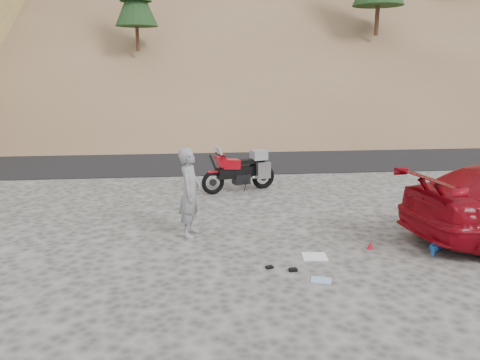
{
  "coord_description": "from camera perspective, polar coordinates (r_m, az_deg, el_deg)",
  "views": [
    {
      "loc": [
        -1.45,
        -9.33,
        3.44
      ],
      "look_at": [
        -0.45,
        0.73,
        1.0
      ],
      "focal_mm": 35.0,
      "sensor_mm": 36.0,
      "label": 1
    }
  ],
  "objects": [
    {
      "name": "man",
      "position": [
        9.97,
        -5.97,
        -6.69
      ],
      "size": [
        0.6,
        0.77,
        1.86
      ],
      "primitive_type": "imported",
      "rotation": [
        0.0,
        0.0,
        1.32
      ],
      "color": "gray",
      "rests_on": "ground"
    },
    {
      "name": "gear_blue_cloth",
      "position": [
        8.04,
        9.87,
        -11.93
      ],
      "size": [
        0.4,
        0.34,
        0.01
      ],
      "primitive_type": "cube",
      "rotation": [
        0.0,
        0.0,
        -0.32
      ],
      "color": "#89A7D3",
      "rests_on": "ground"
    },
    {
      "name": "road",
      "position": [
        18.71,
        -1.12,
        2.97
      ],
      "size": [
        120.0,
        7.0,
        0.05
      ],
      "primitive_type": "cube",
      "color": "black",
      "rests_on": "ground"
    },
    {
      "name": "gear_glove_b",
      "position": [
        8.31,
        6.49,
        -10.81
      ],
      "size": [
        0.15,
        0.12,
        0.05
      ],
      "primitive_type": "cube",
      "rotation": [
        0.0,
        0.0,
        0.11
      ],
      "color": "black",
      "rests_on": "ground"
    },
    {
      "name": "gear_funnel",
      "position": [
        9.51,
        15.63,
        -7.65
      ],
      "size": [
        0.16,
        0.16,
        0.16
      ],
      "primitive_type": "cone",
      "rotation": [
        0.0,
        0.0,
        0.3
      ],
      "color": "red",
      "rests_on": "ground"
    },
    {
      "name": "gear_glove_a",
      "position": [
        8.38,
        3.61,
        -10.56
      ],
      "size": [
        0.15,
        0.13,
        0.04
      ],
      "primitive_type": "cube",
      "rotation": [
        0.0,
        0.0,
        0.36
      ],
      "color": "black",
      "rests_on": "ground"
    },
    {
      "name": "ground",
      "position": [
        10.05,
        2.99,
        -6.47
      ],
      "size": [
        140.0,
        140.0,
        0.0
      ],
      "primitive_type": "plane",
      "color": "#403E3B",
      "rests_on": "ground"
    },
    {
      "name": "gear_white_cloth",
      "position": [
        8.94,
        9.08,
        -9.2
      ],
      "size": [
        0.48,
        0.44,
        0.01
      ],
      "primitive_type": "cube",
      "rotation": [
        0.0,
        0.0,
        -0.09
      ],
      "color": "white",
      "rests_on": "ground"
    },
    {
      "name": "gear_blue_mat",
      "position": [
        9.94,
        23.02,
        -7.3
      ],
      "size": [
        0.44,
        0.39,
        0.17
      ],
      "primitive_type": "cylinder",
      "rotation": [
        0.0,
        1.57,
        0.65
      ],
      "color": "#1B4FA3",
      "rests_on": "ground"
    },
    {
      "name": "motorcycle",
      "position": [
        13.27,
        0.29,
        1.11
      ],
      "size": [
        2.18,
        1.1,
        1.35
      ],
      "rotation": [
        0.0,
        0.0,
        0.35
      ],
      "color": "black",
      "rests_on": "ground"
    },
    {
      "name": "gear_bottle",
      "position": [
        9.57,
        22.5,
        -7.97
      ],
      "size": [
        0.09,
        0.09,
        0.2
      ],
      "primitive_type": "cylinder",
      "rotation": [
        0.0,
        0.0,
        -0.38
      ],
      "color": "#1B4FA3",
      "rests_on": "ground"
    }
  ]
}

